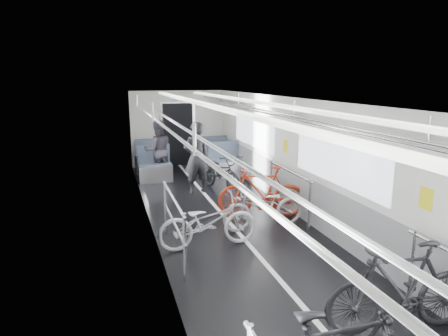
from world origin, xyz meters
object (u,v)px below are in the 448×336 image
(bike_right_near, at_px, (401,288))
(bike_right_mid, at_px, (264,207))
(bike_right_far, at_px, (262,192))
(bike_aisle, at_px, (221,172))
(person_standing, at_px, (196,158))
(person_seated, at_px, (158,150))
(bike_left_far, at_px, (208,222))

(bike_right_near, bearing_deg, bike_right_mid, -168.41)
(bike_right_far, bearing_deg, bike_aisle, -158.89)
(bike_right_near, height_order, person_standing, person_standing)
(bike_right_mid, xyz_separation_m, bike_right_far, (0.20, 0.60, 0.11))
(person_standing, height_order, person_seated, person_standing)
(bike_left_far, xyz_separation_m, bike_aisle, (1.14, 3.17, 0.05))
(bike_right_mid, distance_m, bike_right_far, 0.64)
(bike_right_mid, height_order, person_seated, person_seated)
(bike_right_mid, xyz_separation_m, person_standing, (-0.67, 2.75, 0.46))
(bike_left_far, height_order, bike_aisle, bike_aisle)
(bike_aisle, bearing_deg, bike_right_near, -100.03)
(bike_left_far, relative_size, person_seated, 1.02)
(bike_left_far, bearing_deg, person_standing, -11.36)
(bike_left_far, xyz_separation_m, bike_right_near, (1.47, -2.83, 0.09))
(bike_right_mid, distance_m, person_standing, 2.87)
(bike_right_mid, bearing_deg, bike_aisle, 177.43)
(bike_right_mid, xyz_separation_m, bike_aisle, (-0.07, 2.65, 0.07))
(bike_right_mid, relative_size, bike_right_far, 0.91)
(bike_right_mid, xyz_separation_m, person_seated, (-1.41, 4.35, 0.40))
(bike_right_mid, relative_size, person_seated, 0.98)
(bike_right_near, height_order, bike_right_mid, bike_right_near)
(bike_right_near, bearing_deg, person_standing, -164.19)
(bike_right_far, distance_m, bike_aisle, 2.07)
(bike_right_near, distance_m, person_seated, 7.89)
(bike_right_mid, bearing_deg, person_standing, -170.37)
(bike_aisle, height_order, person_standing, person_standing)
(bike_left_far, relative_size, person_standing, 0.96)
(bike_left_far, height_order, person_standing, person_standing)
(person_seated, bearing_deg, bike_right_far, 110.18)
(person_seated, bearing_deg, bike_left_far, 89.38)
(bike_right_far, height_order, bike_aisle, bike_right_far)
(bike_right_far, bearing_deg, person_standing, -144.33)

